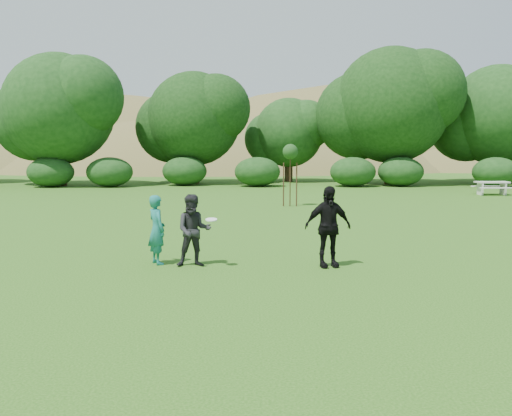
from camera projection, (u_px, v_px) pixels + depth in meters
The scene contains 9 objects.
ground at pixel (258, 272), 12.71m from camera, with size 120.00×120.00×0.00m, color #19470C.
player_teal at pixel (157, 230), 13.48m from camera, with size 0.60×0.39×1.65m, color #186C65.
player_grey at pixel (194, 230), 13.21m from camera, with size 0.82×0.64×1.69m, color #232326.
player_black at pixel (328, 227), 13.14m from camera, with size 1.11×0.46×1.89m, color black.
frisbee at pixel (211, 220), 13.01m from camera, with size 0.27×0.27×0.07m.
sapling at pixel (290, 153), 25.90m from camera, with size 0.70×0.70×2.85m.
picnic_table at pixel (492, 186), 31.94m from camera, with size 1.80×1.48×0.76m.
hillside at pixel (244, 248), 82.05m from camera, with size 150.00×72.00×52.00m.
tree_row at pixel (295, 116), 40.73m from camera, with size 53.92×10.38×9.62m.
Camera 1 is at (-0.28, -12.47, 2.83)m, focal length 40.00 mm.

